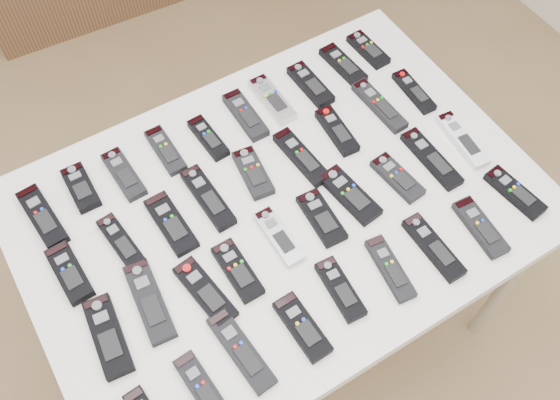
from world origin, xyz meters
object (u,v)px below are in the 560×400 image
remote_3 (165,150)px  remote_34 (390,269)px  remote_8 (343,65)px  remote_35 (433,247)px  remote_2 (124,174)px  remote_10 (70,273)px  remote_26 (397,178)px  remote_32 (302,327)px  remote_14 (253,173)px  remote_33 (340,289)px  remote_12 (171,224)px  remote_23 (279,236)px  remote_18 (414,91)px  remote_24 (322,218)px  remote_4 (208,138)px  remote_37 (515,192)px  remote_0 (43,217)px  remote_7 (310,85)px  remote_16 (337,131)px  remote_15 (301,157)px  remote_5 (245,115)px  remote_13 (208,198)px  remote_28 (462,140)px  table (280,216)px  remote_11 (122,243)px  remote_19 (108,336)px  remote_17 (379,106)px  remote_22 (238,271)px  remote_20 (150,301)px  remote_30 (203,390)px  remote_27 (431,159)px  remote_1 (81,188)px  remote_25 (350,195)px  remote_36 (480,227)px  remote_6 (272,100)px

remote_3 → remote_34: remote_34 is taller
remote_8 → remote_35: 0.61m
remote_2 → remote_35: bearing=-49.3°
remote_3 → remote_10: size_ratio=1.00×
remote_26 → remote_32: remote_32 is taller
remote_14 → remote_33: 0.38m
remote_12 → remote_23: same height
remote_18 → remote_24: 0.48m
remote_4 → remote_37: bearing=-47.1°
remote_0 → remote_18: bearing=-13.2°
remote_7 → remote_16: same height
remote_15 → remote_5: bearing=101.3°
remote_4 → remote_7: size_ratio=0.90×
remote_13 → remote_0: bearing=154.4°
remote_13 → remote_28: bearing=-18.1°
remote_7 → remote_28: size_ratio=0.88×
table → remote_11: 0.40m
remote_19 → remote_11: bearing=65.0°
remote_14 → remote_17: 0.40m
remote_13 → remote_22: (-0.03, -0.21, -0.00)m
remote_22 → remote_4: bearing=71.3°
remote_12 → remote_20: 0.20m
remote_23 → remote_30: size_ratio=0.96×
table → remote_18: 0.52m
remote_2 → remote_37: bearing=-37.1°
remote_12 → remote_27: same height
remote_20 → remote_37: remote_37 is taller
remote_1 → remote_15: (0.52, -0.21, 0.00)m
table → remote_13: bearing=144.8°
remote_25 → remote_27: 0.24m
remote_7 → remote_36: (0.10, -0.59, -0.00)m
remote_16 → remote_25: remote_16 is taller
remote_11 → remote_3: bearing=36.6°
remote_6 → remote_32: size_ratio=1.09×
remote_2 → remote_16: size_ratio=1.03×
remote_18 → remote_23: bearing=-157.7°
remote_17 → remote_23: remote_17 is taller
remote_1 → remote_30: remote_1 is taller
remote_11 → remote_16: (0.62, 0.01, 0.00)m
remote_4 → remote_30: (-0.32, -0.57, 0.00)m
remote_30 → remote_5: bearing=49.4°
remote_30 → remote_23: bearing=31.1°
table → remote_12: size_ratio=7.12×
remote_6 → remote_5: bearing=-174.5°
remote_19 → remote_26: remote_19 is taller
remote_20 → remote_19: bearing=-160.5°
table → remote_22: 0.22m
remote_11 → remote_24: bearing=-29.3°
remote_12 → remote_13: remote_13 is taller
remote_26 → remote_32: (-0.41, -0.21, 0.00)m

